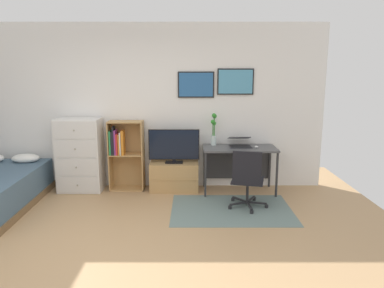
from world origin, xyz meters
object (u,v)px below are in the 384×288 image
tv_stand (175,176)px  television (174,146)px  dresser (80,155)px  bamboo_vase (214,130)px  office_chair (248,178)px  computer_mouse (257,147)px  desk (239,155)px  laptop (240,142)px  bookshelf (124,151)px

tv_stand → television: 0.51m
dresser → television: bearing=-0.3°
tv_stand → bamboo_vase: bamboo_vase is taller
bamboo_vase → office_chair: bearing=-65.4°
television → office_chair: (1.07, -0.82, -0.29)m
computer_mouse → tv_stand: bearing=174.4°
desk → television: bearing=-179.4°
dresser → laptop: 2.61m
computer_mouse → desk: bearing=156.0°
television → bamboo_vase: 0.70m
office_chair → bamboo_vase: (-0.42, 0.93, 0.54)m
bookshelf → tv_stand: 0.94m
bookshelf → dresser: bearing=-174.3°
dresser → tv_stand: (1.53, 0.02, -0.36)m
laptop → desk: bearing=-131.1°
office_chair → computer_mouse: size_ratio=8.27×
dresser → office_chair: size_ratio=1.39×
desk → computer_mouse: bearing=-24.0°
laptop → bookshelf: bearing=177.2°
dresser → bamboo_vase: bamboo_vase is taller
bamboo_vase → laptop: bearing=-10.9°
office_chair → television: bearing=156.3°
tv_stand → computer_mouse: size_ratio=7.58×
laptop → bamboo_vase: size_ratio=0.74×
office_chair → bamboo_vase: 1.15m
bookshelf → laptop: (1.90, -0.05, 0.15)m
desk → laptop: laptop is taller
bookshelf → computer_mouse: 2.16m
dresser → tv_stand: dresser is taller
dresser → desk: dresser is taller
dresser → bookshelf: bearing=5.7°
dresser → bookshelf: 0.70m
tv_stand → office_chair: office_chair is taller
tv_stand → television: television is taller
desk → bamboo_vase: bamboo_vase is taller
television → tv_stand: bearing=90.0°
laptop → computer_mouse: 0.29m
desk → office_chair: office_chair is taller
dresser → office_chair: dresser is taller
desk → office_chair: bearing=-88.7°
television → laptop: television is taller
bookshelf → desk: bookshelf is taller
laptop → computer_mouse: (0.25, -0.14, -0.05)m
tv_stand → desk: bearing=-0.6°
office_chair → laptop: bearing=103.8°
bamboo_vase → dresser: bearing=-177.3°
laptop → bamboo_vase: bamboo_vase is taller
bookshelf → desk: (1.89, -0.06, -0.05)m
bookshelf → laptop: bearing=-1.4°
television → computer_mouse: (1.32, -0.11, 0.01)m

